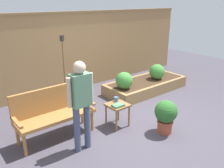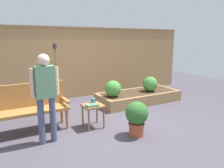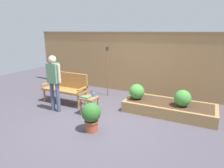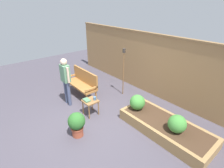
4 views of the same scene
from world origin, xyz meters
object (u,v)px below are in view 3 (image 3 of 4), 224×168
object	(u,v)px
garden_bench	(66,86)
shrub_near_bench	(137,92)
side_table	(89,100)
person_by_bench	(54,79)
potted_boxwood	(91,115)
tiki_torch	(107,63)
shrub_far_corner	(183,98)
book_on_table	(86,97)
cup_on_table	(94,95)

from	to	relation	value
garden_bench	shrub_near_bench	world-z (taller)	garden_bench
garden_bench	side_table	bearing A→B (deg)	-21.58
person_by_bench	potted_boxwood	bearing A→B (deg)	-19.36
garden_bench	tiki_torch	distance (m)	1.56
potted_boxwood	tiki_torch	xyz separation A→B (m)	(-0.85, 2.38, 0.78)
garden_bench	shrub_far_corner	xyz separation A→B (m)	(3.40, 0.47, -0.03)
side_table	person_by_bench	bearing A→B (deg)	-166.40
book_on_table	shrub_far_corner	xyz separation A→B (m)	(2.30, 1.01, 0.02)
potted_boxwood	person_by_bench	world-z (taller)	person_by_bench
person_by_bench	garden_bench	bearing A→B (deg)	104.94
shrub_far_corner	garden_bench	bearing A→B (deg)	-172.11
garden_bench	potted_boxwood	distance (m)	2.11
shrub_far_corner	tiki_torch	world-z (taller)	tiki_torch
tiki_torch	potted_boxwood	bearing A→B (deg)	-70.26
shrub_far_corner	tiki_torch	distance (m)	2.71
shrub_far_corner	book_on_table	bearing A→B (deg)	-156.17
shrub_near_bench	shrub_far_corner	world-z (taller)	shrub_near_bench
potted_boxwood	person_by_bench	size ratio (longest dim) A/B	0.42
tiki_torch	shrub_near_bench	bearing A→B (deg)	-27.46
book_on_table	side_table	bearing A→B (deg)	58.63
side_table	book_on_table	size ratio (longest dim) A/B	2.09
shrub_far_corner	cup_on_table	bearing A→B (deg)	-159.60
cup_on_table	person_by_bench	bearing A→B (deg)	-161.07
cup_on_table	shrub_near_bench	xyz separation A→B (m)	(0.93, 0.81, -0.01)
book_on_table	tiki_torch	size ratio (longest dim) A/B	0.14
shrub_near_bench	cup_on_table	bearing A→B (deg)	-139.08
cup_on_table	person_by_bench	distance (m)	1.17
garden_bench	shrub_near_bench	distance (m)	2.21
tiki_torch	person_by_bench	xyz separation A→B (m)	(-0.67, -1.84, -0.23)
tiki_torch	garden_bench	bearing A→B (deg)	-126.77
shrub_near_bench	person_by_bench	size ratio (longest dim) A/B	0.28
person_by_bench	shrub_far_corner	bearing A→B (deg)	19.93
book_on_table	tiki_torch	xyz separation A→B (m)	(-0.25, 1.69, 0.66)
shrub_far_corner	shrub_near_bench	bearing A→B (deg)	180.00
tiki_torch	shrub_far_corner	bearing A→B (deg)	-14.87
tiki_torch	side_table	bearing A→B (deg)	-79.33
cup_on_table	tiki_torch	bearing A→B (deg)	103.81
cup_on_table	potted_boxwood	size ratio (longest dim) A/B	0.19
person_by_bench	cup_on_table	bearing A→B (deg)	18.93
book_on_table	person_by_bench	world-z (taller)	person_by_bench
garden_bench	person_by_bench	xyz separation A→B (m)	(0.19, -0.69, 0.39)
garden_bench	shrub_near_bench	size ratio (longest dim) A/B	3.33
side_table	book_on_table	world-z (taller)	book_on_table
side_table	potted_boxwood	bearing A→B (deg)	-54.49
shrub_near_bench	garden_bench	bearing A→B (deg)	-167.67
book_on_table	shrub_far_corner	distance (m)	2.51
tiki_torch	book_on_table	bearing A→B (deg)	-81.73
shrub_far_corner	potted_boxwood	bearing A→B (deg)	-134.82
book_on_table	tiki_torch	distance (m)	1.83
cup_on_table	person_by_bench	size ratio (longest dim) A/B	0.08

